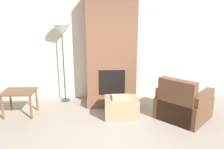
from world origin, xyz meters
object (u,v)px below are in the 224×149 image
object	(u,v)px
side_table	(19,94)
armchair	(182,105)
floor_lamp_left	(62,33)
ottoman	(121,107)

from	to	relation	value
side_table	armchair	bearing A→B (deg)	-6.07
floor_lamp_left	armchair	bearing A→B (deg)	-23.98
ottoman	floor_lamp_left	world-z (taller)	floor_lamp_left
ottoman	armchair	xyz separation A→B (m)	(1.25, -0.18, 0.08)
ottoman	floor_lamp_left	distance (m)	2.21
side_table	ottoman	bearing A→B (deg)	-4.79
armchair	floor_lamp_left	size ratio (longest dim) A/B	0.68
armchair	floor_lamp_left	bearing A→B (deg)	21.99
ottoman	armchair	bearing A→B (deg)	-8.28
floor_lamp_left	ottoman	bearing A→B (deg)	-35.97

